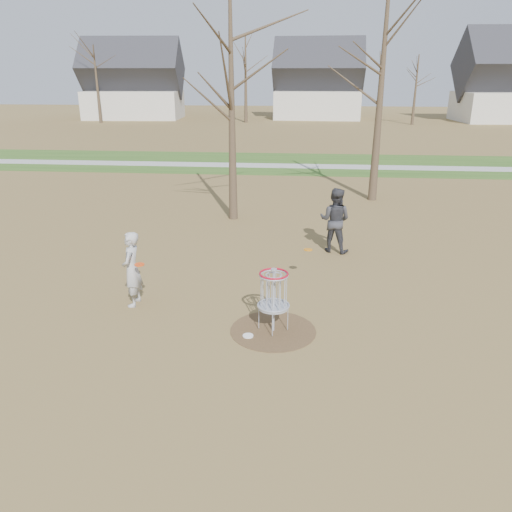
{
  "coord_description": "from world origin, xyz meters",
  "views": [
    {
      "loc": [
        0.51,
        -9.24,
        5.03
      ],
      "look_at": [
        -0.5,
        1.5,
        1.1
      ],
      "focal_mm": 35.0,
      "sensor_mm": 36.0,
      "label": 1
    }
  ],
  "objects_px": {
    "player_standing": "(132,269)",
    "disc_golf_basket": "(274,291)",
    "player_throwing": "(335,220)",
    "disc_grounded": "(248,336)"
  },
  "relations": [
    {
      "from": "player_standing",
      "to": "disc_grounded",
      "type": "height_order",
      "value": "player_standing"
    },
    {
      "from": "player_standing",
      "to": "disc_golf_basket",
      "type": "relative_size",
      "value": 1.3
    },
    {
      "from": "player_throwing",
      "to": "disc_grounded",
      "type": "xyz_separation_m",
      "value": [
        -2.0,
        -5.47,
        -0.95
      ]
    },
    {
      "from": "player_standing",
      "to": "player_throwing",
      "type": "bearing_deg",
      "value": 130.22
    },
    {
      "from": "player_standing",
      "to": "player_throwing",
      "type": "distance_m",
      "value": 6.37
    },
    {
      "from": "player_standing",
      "to": "disc_grounded",
      "type": "distance_m",
      "value": 3.19
    },
    {
      "from": "disc_grounded",
      "to": "disc_golf_basket",
      "type": "height_order",
      "value": "disc_golf_basket"
    },
    {
      "from": "disc_grounded",
      "to": "disc_golf_basket",
      "type": "distance_m",
      "value": 1.06
    },
    {
      "from": "disc_grounded",
      "to": "disc_golf_basket",
      "type": "xyz_separation_m",
      "value": [
        0.49,
        0.3,
        0.89
      ]
    },
    {
      "from": "player_standing",
      "to": "disc_golf_basket",
      "type": "xyz_separation_m",
      "value": [
        3.29,
        -0.97,
        0.04
      ]
    }
  ]
}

